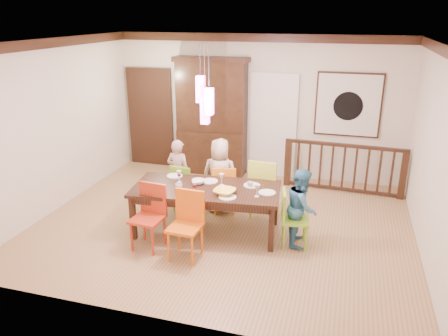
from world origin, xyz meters
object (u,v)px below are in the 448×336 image
(person_end_right, at_px, (302,207))
(balustrade, at_px, (343,167))
(chair_far_left, at_px, (185,183))
(china_hutch, at_px, (212,117))
(dining_table, at_px, (206,192))
(chair_end_right, at_px, (295,215))
(person_far_mid, at_px, (220,175))
(person_far_left, at_px, (179,173))

(person_end_right, bearing_deg, balustrade, -18.88)
(chair_far_left, distance_m, china_hutch, 2.08)
(dining_table, relative_size, chair_end_right, 2.73)
(person_far_mid, bearing_deg, person_end_right, 149.39)
(person_far_left, xyz_separation_m, person_far_mid, (0.77, -0.03, 0.04))
(chair_far_left, height_order, balustrade, balustrade)
(china_hutch, bearing_deg, chair_far_left, -86.46)
(person_end_right, bearing_deg, chair_far_left, 67.25)
(dining_table, relative_size, balustrade, 1.03)
(dining_table, distance_m, balustrade, 3.05)
(person_far_mid, relative_size, person_end_right, 1.11)
(chair_far_left, distance_m, person_end_right, 2.19)
(dining_table, xyz_separation_m, person_far_mid, (-0.02, 0.81, -0.02))
(balustrade, bearing_deg, person_end_right, -100.55)
(chair_end_right, relative_size, balustrade, 0.38)
(china_hutch, bearing_deg, person_end_right, -49.56)
(chair_far_left, bearing_deg, chair_end_right, 165.91)
(person_far_left, relative_size, person_end_right, 1.04)
(person_far_mid, bearing_deg, chair_far_left, 7.14)
(person_far_mid, distance_m, person_end_right, 1.67)
(chair_far_left, xyz_separation_m, china_hutch, (-0.12, 1.94, 0.75))
(person_far_left, xyz_separation_m, person_end_right, (2.26, -0.79, -0.02))
(chair_end_right, distance_m, person_end_right, 0.16)
(person_far_mid, bearing_deg, chair_end_right, 144.96)
(china_hutch, xyz_separation_m, person_far_mid, (0.72, -1.83, -0.58))
(balustrade, height_order, person_far_left, person_far_left)
(balustrade, xyz_separation_m, person_far_left, (-2.80, -1.46, 0.11))
(person_far_mid, bearing_deg, person_far_left, -5.25)
(chair_far_left, relative_size, chair_end_right, 0.98)
(dining_table, relative_size, person_far_mid, 1.81)
(person_end_right, bearing_deg, chair_end_right, 139.36)
(chair_end_right, xyz_separation_m, person_far_left, (-2.19, 0.90, 0.12))
(dining_table, bearing_deg, person_end_right, -4.19)
(china_hutch, distance_m, person_far_mid, 2.05)
(china_hutch, height_order, person_end_right, china_hutch)
(chair_end_right, xyz_separation_m, balustrade, (0.62, 2.35, 0.01))
(chair_end_right, bearing_deg, chair_far_left, 58.76)
(dining_table, relative_size, chair_far_left, 2.79)
(chair_end_right, relative_size, china_hutch, 0.35)
(chair_far_left, xyz_separation_m, person_end_right, (2.09, -0.65, 0.11))
(china_hutch, relative_size, person_end_right, 2.08)
(china_hutch, bearing_deg, balustrade, -7.17)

